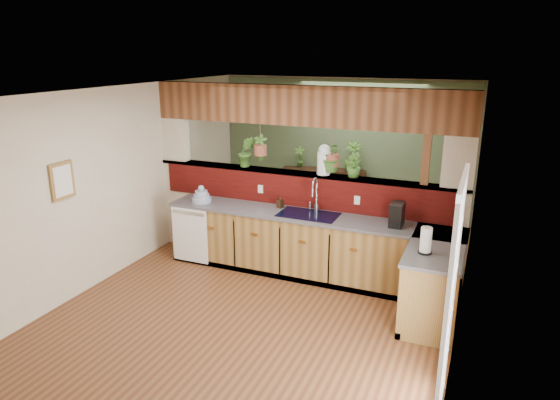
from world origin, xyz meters
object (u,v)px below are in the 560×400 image
at_px(faucet, 315,193).
at_px(glass_jar, 324,159).
at_px(coffee_maker, 397,216).
at_px(dish_stack, 202,197).
at_px(soap_dispenser, 280,202).
at_px(shelving_console, 323,195).
at_px(paper_towel, 426,241).

relative_size(faucet, glass_jar, 1.17).
bearing_deg(coffee_maker, dish_stack, -177.44).
xyz_separation_m(faucet, soap_dispenser, (-0.52, -0.02, -0.18)).
relative_size(dish_stack, soap_dispenser, 1.67).
bearing_deg(shelving_console, faucet, -91.47).
relative_size(paper_towel, glass_jar, 0.76).
xyz_separation_m(dish_stack, shelving_console, (1.14, 2.33, -0.48)).
distance_m(faucet, soap_dispenser, 0.55).
xyz_separation_m(coffee_maker, paper_towel, (0.46, -0.77, 0.01)).
relative_size(faucet, dish_stack, 1.70).
bearing_deg(glass_jar, coffee_maker, -18.35).
bearing_deg(paper_towel, faucet, 150.31).
bearing_deg(paper_towel, coffee_maker, 120.61).
height_order(coffee_maker, paper_towel, paper_towel).
bearing_deg(glass_jar, dish_stack, -166.10).
xyz_separation_m(soap_dispenser, glass_jar, (0.56, 0.24, 0.61)).
bearing_deg(glass_jar, paper_towel, -36.09).
height_order(dish_stack, soap_dispenser, dish_stack).
relative_size(soap_dispenser, shelving_console, 0.12).
bearing_deg(coffee_maker, soap_dispenser, 176.86).
height_order(faucet, paper_towel, faucet).
relative_size(soap_dispenser, glass_jar, 0.41).
xyz_separation_m(dish_stack, soap_dispenser, (1.18, 0.19, 0.01)).
relative_size(coffee_maker, paper_towel, 0.94).
bearing_deg(soap_dispenser, paper_towel, -22.98).
xyz_separation_m(coffee_maker, glass_jar, (-1.11, 0.37, 0.56)).
height_order(soap_dispenser, glass_jar, glass_jar).
bearing_deg(paper_towel, shelving_console, 125.48).
distance_m(soap_dispenser, paper_towel, 2.31).
bearing_deg(faucet, soap_dispenser, -178.18).
bearing_deg(shelving_console, coffee_maker, -69.20).
bearing_deg(glass_jar, faucet, -101.47).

